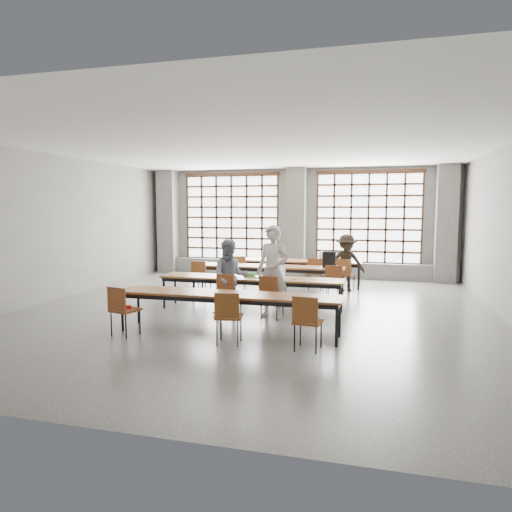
{
  "coord_description": "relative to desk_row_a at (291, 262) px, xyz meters",
  "views": [
    {
      "loc": [
        2.52,
        -9.32,
        2.22
      ],
      "look_at": [
        -0.06,
        0.4,
        1.16
      ],
      "focal_mm": 32.0,
      "sensor_mm": 36.0,
      "label": 1
    }
  ],
  "objects": [
    {
      "name": "chair_front_right",
      "position": [
        0.35,
        -4.09,
        -0.13
      ],
      "size": [
        0.49,
        0.49,
        0.88
      ],
      "color": "maroon",
      "rests_on": "floor"
    },
    {
      "name": "wall_front",
      "position": [
        -0.15,
        -9.03,
        1.09
      ],
      "size": [
        10.0,
        0.0,
        10.0
      ],
      "primitive_type": "plane",
      "rotation": [
        -1.57,
        0.0,
        0.0
      ],
      "color": "slate",
      "rests_on": "floor"
    },
    {
      "name": "mouse",
      "position": [
        0.71,
        -3.48,
        0.08
      ],
      "size": [
        0.11,
        0.08,
        0.04
      ],
      "primitive_type": "ellipsoid",
      "rotation": [
        0.0,
        0.0,
        0.19
      ],
      "color": "white",
      "rests_on": "desk_row_c"
    },
    {
      "name": "chair_back_left",
      "position": [
        -1.38,
        -0.63,
        -0.13
      ],
      "size": [
        0.5,
        0.51,
        0.88
      ],
      "color": "brown",
      "rests_on": "floor"
    },
    {
      "name": "column_mid",
      "position": [
        -0.15,
        1.69,
        1.09
      ],
      "size": [
        0.6,
        0.55,
        3.5
      ],
      "primitive_type": "cube",
      "color": "#50504E",
      "rests_on": "floor"
    },
    {
      "name": "student_female",
      "position": [
        -0.54,
        -3.96,
        0.12
      ],
      "size": [
        0.92,
        0.82,
        1.58
      ],
      "primitive_type": "imported",
      "rotation": [
        0.0,
        0.0,
        0.34
      ],
      "color": "#19294C",
      "rests_on": "floor"
    },
    {
      "name": "student_male",
      "position": [
        0.36,
        -3.96,
        0.28
      ],
      "size": [
        0.77,
        0.6,
        1.88
      ],
      "primitive_type": "imported",
      "rotation": [
        0.0,
        0.0,
        -0.24
      ],
      "color": "silver",
      "rests_on": "floor"
    },
    {
      "name": "chair_back_right",
      "position": [
        1.58,
        -0.63,
        -0.13
      ],
      "size": [
        0.52,
        0.53,
        0.88
      ],
      "color": "maroon",
      "rests_on": "floor"
    },
    {
      "name": "red_pouch",
      "position": [
        -1.83,
        -5.9,
        -0.16
      ],
      "size": [
        0.22,
        0.16,
        0.06
      ],
      "primitive_type": "cube",
      "rotation": [
        0.0,
        0.0,
        0.43
      ],
      "color": "#B32016",
      "rests_on": "chair_near_left"
    },
    {
      "name": "desk_row_c",
      "position": [
        -0.24,
        -3.46,
        0.0
      ],
      "size": [
        4.0,
        0.7,
        0.73
      ],
      "color": "brown",
      "rests_on": "floor"
    },
    {
      "name": "chair_front_left",
      "position": [
        -0.55,
        -4.09,
        -0.13
      ],
      "size": [
        0.48,
        0.49,
        0.88
      ],
      "color": "brown",
      "rests_on": "floor"
    },
    {
      "name": "chair_back_mid",
      "position": [
        0.8,
        -0.63,
        -0.13
      ],
      "size": [
        0.44,
        0.45,
        0.88
      ],
      "color": "brown",
      "rests_on": "floor"
    },
    {
      "name": "wall_left",
      "position": [
        -5.15,
        -3.53,
        1.09
      ],
      "size": [
        0.0,
        11.0,
        11.0
      ],
      "primitive_type": "plane",
      "rotation": [
        1.57,
        0.0,
        1.57
      ],
      "color": "slate",
      "rests_on": "floor"
    },
    {
      "name": "paper_sheet_c",
      "position": [
        -0.27,
        -1.41,
        0.07
      ],
      "size": [
        0.35,
        0.3,
        0.0
      ],
      "primitive_type": "cube",
      "rotation": [
        0.0,
        0.0,
        0.34
      ],
      "color": "white",
      "rests_on": "desk_row_b"
    },
    {
      "name": "chair_near_right",
      "position": [
        1.36,
        -5.98,
        -0.13
      ],
      "size": [
        0.46,
        0.47,
        0.88
      ],
      "color": "brown",
      "rests_on": "floor"
    },
    {
      "name": "laptop_front",
      "position": [
        0.31,
        -3.35,
        0.13
      ],
      "size": [
        0.38,
        0.33,
        0.26
      ],
      "color": "silver",
      "rests_on": "desk_row_c"
    },
    {
      "name": "phone",
      "position": [
        -0.06,
        -3.56,
        0.07
      ],
      "size": [
        0.14,
        0.09,
        0.01
      ],
      "primitive_type": "cube",
      "rotation": [
        0.0,
        0.0,
        0.29
      ],
      "color": "black",
      "rests_on": "desk_row_c"
    },
    {
      "name": "plastic_bag",
      "position": [
        0.9,
        0.05,
        0.21
      ],
      "size": [
        0.31,
        0.27,
        0.29
      ],
      "primitive_type": "ellipsoid",
      "rotation": [
        0.0,
        0.0,
        0.29
      ],
      "color": "white",
      "rests_on": "desk_row_a"
    },
    {
      "name": "green_box",
      "position": [
        -0.29,
        -3.38,
        0.11
      ],
      "size": [
        0.26,
        0.14,
        0.09
      ],
      "primitive_type": "cube",
      "rotation": [
        0.0,
        0.0,
        -0.21
      ],
      "color": "green",
      "rests_on": "desk_row_c"
    },
    {
      "name": "window_left",
      "position": [
        -2.4,
        1.89,
        1.24
      ],
      "size": [
        3.32,
        0.12,
        3.0
      ],
      "color": "white",
      "rests_on": "wall_back"
    },
    {
      "name": "column_left",
      "position": [
        -4.65,
        1.69,
        1.09
      ],
      "size": [
        0.6,
        0.55,
        3.5
      ],
      "primitive_type": "cube",
      "color": "#50504E",
      "rests_on": "floor"
    },
    {
      "name": "ceiling",
      "position": [
        -0.15,
        -3.53,
        2.84
      ],
      "size": [
        11.0,
        11.0,
        0.0
      ],
      "primitive_type": "plane",
      "rotation": [
        3.14,
        0.0,
        0.0
      ],
      "color": "silver",
      "rests_on": "floor"
    },
    {
      "name": "chair_mid_centre",
      "position": [
        0.03,
        -2.04,
        -0.13
      ],
      "size": [
        0.43,
        0.43,
        0.88
      ],
      "color": "brown",
      "rests_on": "floor"
    },
    {
      "name": "sill_ledge",
      "position": [
        -0.15,
        1.77,
        -0.41
      ],
      "size": [
        9.8,
        0.35,
        0.5
      ],
      "primitive_type": "cube",
      "color": "#50504E",
      "rests_on": "floor"
    },
    {
      "name": "desk_row_a",
      "position": [
        0.0,
        0.0,
        0.0
      ],
      "size": [
        4.0,
        0.7,
        0.73
      ],
      "color": "brown",
      "rests_on": "floor"
    },
    {
      "name": "paper_sheet_a",
      "position": [
        -0.97,
        -1.36,
        0.07
      ],
      "size": [
        0.34,
        0.29,
        0.0
      ],
      "primitive_type": "cube",
      "rotation": [
        0.0,
        0.0,
        0.29
      ],
      "color": "white",
      "rests_on": "desk_row_b"
    },
    {
      "name": "chair_mid_left",
      "position": [
        -1.98,
        -2.04,
        -0.13
      ],
      "size": [
        0.43,
        0.44,
        0.88
      ],
      "color": "brown",
      "rests_on": "floor"
    },
    {
      "name": "desk_row_d",
      "position": [
        -0.13,
        -5.35,
        0.0
      ],
      "size": [
        4.0,
        0.7,
        0.73
      ],
      "color": "brown",
      "rests_on": "floor"
    },
    {
      "name": "chair_near_left",
      "position": [
        -1.85,
        -5.98,
        -0.13
      ],
      "size": [
        0.51,
        0.51,
        0.88
      ],
      "color": "maroon",
      "rests_on": "floor"
    },
    {
      "name": "column_right",
      "position": [
        4.35,
        1.69,
        1.09
      ],
      "size": [
        0.6,
        0.55,
        3.5
      ],
      "primitive_type": "cube",
      "color": "#50504E",
      "rests_on": "floor"
    },
    {
      "name": "student_back",
      "position": [
        1.6,
        -0.5,
        0.1
      ],
      "size": [
        1.09,
        0.78,
        1.52
      ],
      "primitive_type": "imported",
      "rotation": [
        0.0,
        0.0,
        0.24
      ],
      "color": "black",
      "rests_on": "floor"
    },
    {
      "name": "paper_sheet_b",
      "position": [
        -0.67,
        -1.46,
        0.07
      ],
      "size": [
        0.32,
        0.24,
        0.0
      ],
      "primitive_type": "cube",
      "rotation": [
        0.0,
        0.0,
        0.1
      ],
      "color": "white",
      "rests_on": "desk_row_b"
    },
    {
      "name": "chair_mid_right",
      "position": [
        1.42,
        -2.04,
        -0.13
      ],
      "size": [
        0.44,
        0.44,
        0.88
      ],
      "color": "brown",
      "rests_on": "floor"
    },
    {
      "name": "wall_back",
      "position": [
        -0.15,
        1.97,
        1.09
      ],
      "size": [
        10.0,
        0.0,
        10.0
      ],
      "primitive_type": "plane",
      "rotation": [
        1.57,
        0.0,
        0.0
      ],
      "color": "slate",
      "rests_on": "floor"
    },
    {
      "name": "laptop_back",
      "position": [
        1.34,
        0.11,
        0.13
      ],
      "size": [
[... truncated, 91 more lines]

